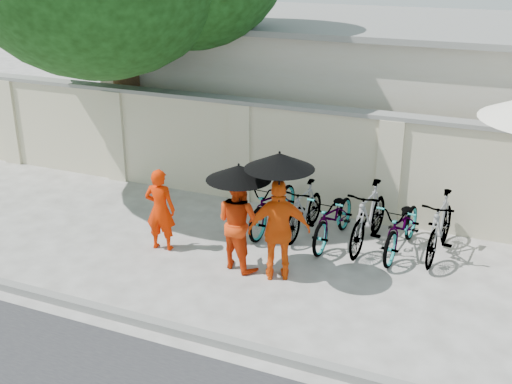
% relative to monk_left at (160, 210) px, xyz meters
% --- Properties ---
extents(ground, '(80.00, 80.00, 0.00)m').
position_rel_monk_left_xyz_m(ground, '(1.30, -0.48, -0.72)').
color(ground, beige).
extents(kerb, '(40.00, 0.16, 0.12)m').
position_rel_monk_left_xyz_m(kerb, '(1.30, -2.18, -0.66)').
color(kerb, gray).
rests_on(kerb, ground).
extents(compound_wall, '(20.00, 0.30, 2.00)m').
position_rel_monk_left_xyz_m(compound_wall, '(2.30, 2.72, 0.28)').
color(compound_wall, beige).
rests_on(compound_wall, ground).
extents(building_behind, '(14.00, 6.00, 3.20)m').
position_rel_monk_left_xyz_m(building_behind, '(3.30, 6.52, 0.88)').
color(building_behind, beige).
rests_on(building_behind, ground).
extents(monk_left, '(0.57, 0.42, 1.44)m').
position_rel_monk_left_xyz_m(monk_left, '(0.00, 0.00, 0.00)').
color(monk_left, red).
rests_on(monk_left, ground).
extents(monk_center, '(0.93, 0.83, 1.59)m').
position_rel_monk_left_xyz_m(monk_center, '(1.51, -0.08, 0.07)').
color(monk_center, red).
rests_on(monk_center, ground).
extents(parasol_center, '(1.02, 1.02, 0.88)m').
position_rel_monk_left_xyz_m(parasol_center, '(1.56, -0.16, 0.94)').
color(parasol_center, black).
rests_on(parasol_center, ground).
extents(monk_right, '(1.04, 0.76, 1.64)m').
position_rel_monk_left_xyz_m(monk_right, '(2.24, -0.17, 0.10)').
color(monk_right, '#F0510C').
rests_on(monk_right, ground).
extents(parasol_right, '(1.05, 1.05, 1.16)m').
position_rel_monk_left_xyz_m(parasol_right, '(2.26, -0.25, 1.25)').
color(parasol_right, black).
rests_on(parasol_right, ground).
extents(bike_0, '(0.76, 1.92, 0.99)m').
position_rel_monk_left_xyz_m(bike_0, '(1.46, 1.53, -0.23)').
color(bike_0, '#9E9DA6').
rests_on(bike_0, ground).
extents(bike_1, '(0.55, 1.62, 0.96)m').
position_rel_monk_left_xyz_m(bike_1, '(2.05, 1.53, -0.24)').
color(bike_1, '#9E9DA6').
rests_on(bike_1, ground).
extents(bike_2, '(0.73, 1.84, 0.95)m').
position_rel_monk_left_xyz_m(bike_2, '(2.64, 1.42, -0.25)').
color(bike_2, '#9E9DA6').
rests_on(bike_2, ground).
extents(bike_3, '(0.65, 1.90, 1.12)m').
position_rel_monk_left_xyz_m(bike_3, '(3.23, 1.50, -0.16)').
color(bike_3, '#9E9DA6').
rests_on(bike_3, ground).
extents(bike_4, '(0.78, 1.88, 0.96)m').
position_rel_monk_left_xyz_m(bike_4, '(3.82, 1.49, -0.24)').
color(bike_4, '#9E9DA6').
rests_on(bike_4, ground).
extents(bike_5, '(0.62, 1.82, 1.08)m').
position_rel_monk_left_xyz_m(bike_5, '(4.41, 1.63, -0.18)').
color(bike_5, '#9E9DA6').
rests_on(bike_5, ground).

